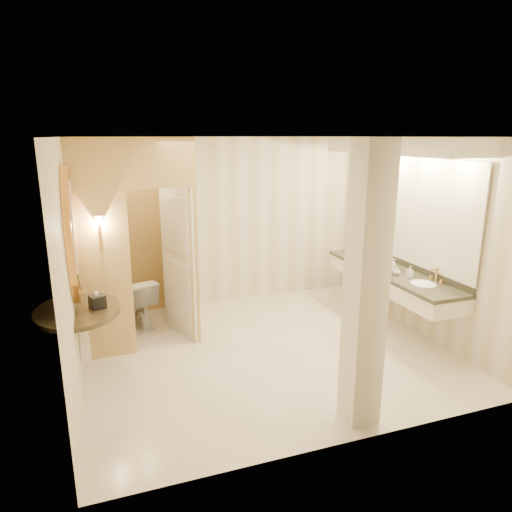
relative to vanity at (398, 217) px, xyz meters
The scene contains 16 objects.
floor 2.57m from the vanity, behind, with size 4.50×4.50×0.00m, color #EFE2CE.
ceiling 2.25m from the vanity, behind, with size 4.50×4.50×0.00m, color white.
wall_back 2.74m from the vanity, 136.47° to the left, with size 4.50×0.02×2.70m, color beige.
wall_front 2.91m from the vanity, 133.05° to the right, with size 4.50×0.02×2.70m, color beige.
wall_left 4.24m from the vanity, behind, with size 0.02×4.00×2.70m, color beige.
wall_right 0.41m from the vanity, 23.80° to the right, with size 0.02×4.00×2.70m, color beige.
toilet_closet 3.22m from the vanity, 164.65° to the left, with size 1.50×1.55×2.70m.
wall_sconce 3.92m from the vanity, behind, with size 0.14×0.14×0.42m.
vanity is the anchor object (origin of this frame).
console_shelf 4.20m from the vanity, behind, with size 1.14×1.14×2.02m.
pillar 2.45m from the vanity, 132.05° to the right, with size 0.31×0.31×2.70m, color silver.
tissue_box 4.06m from the vanity, behind, with size 0.15×0.15×0.15m, color black.
toilet 3.90m from the vanity, 160.22° to the left, with size 0.40×0.71×0.72m, color white.
soap_bottle_a 0.78m from the vanity, 93.26° to the right, with size 0.07×0.07×0.15m, color beige.
soap_bottle_b 0.75m from the vanity, 116.98° to the right, with size 0.09×0.09×0.12m, color silver.
soap_bottle_c 0.68m from the vanity, 129.28° to the right, with size 0.08×0.08×0.21m, color #C6B28C.
Camera 1 is at (-1.92, -5.12, 2.71)m, focal length 32.00 mm.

